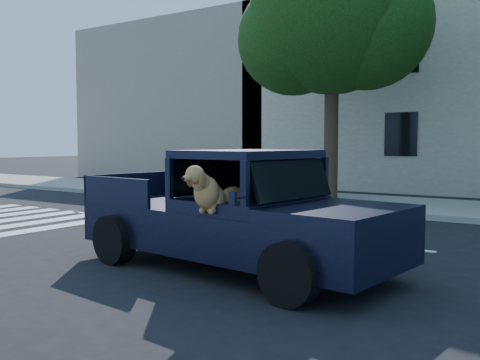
{
  "coord_description": "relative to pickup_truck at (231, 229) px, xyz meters",
  "views": [
    {
      "loc": [
        3.09,
        -6.03,
        1.89
      ],
      "look_at": [
        -1.03,
        0.07,
        1.38
      ],
      "focal_mm": 40.0,
      "sensor_mm": 36.0,
      "label": 1
    }
  ],
  "objects": [
    {
      "name": "ground",
      "position": [
        1.46,
        -0.46,
        -0.6
      ],
      "size": [
        120.0,
        120.0,
        0.0
      ],
      "primitive_type": "plane",
      "color": "black",
      "rests_on": "ground"
    },
    {
      "name": "far_sidewalk",
      "position": [
        1.46,
        8.74,
        -0.53
      ],
      "size": [
        60.0,
        4.0,
        0.15
      ],
      "primitive_type": "cube",
      "color": "gray",
      "rests_on": "ground"
    },
    {
      "name": "street_tree_left",
      "position": [
        -2.5,
        9.16,
        5.11
      ],
      "size": [
        6.0,
        5.2,
        8.6
      ],
      "color": "#332619",
      "rests_on": "ground"
    },
    {
      "name": "building_left",
      "position": [
        -13.54,
        16.04,
        3.4
      ],
      "size": [
        12.0,
        6.0,
        8.0
      ],
      "primitive_type": "cube",
      "color": "tan",
      "rests_on": "ground"
    },
    {
      "name": "pickup_truck",
      "position": [
        0.0,
        0.0,
        0.0
      ],
      "size": [
        5.17,
        2.83,
        1.78
      ],
      "rotation": [
        0.0,
        0.0,
        -0.12
      ],
      "color": "black",
      "rests_on": "ground"
    }
  ]
}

